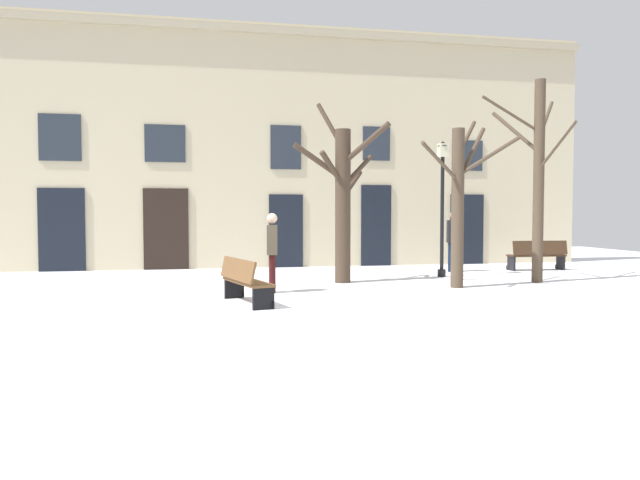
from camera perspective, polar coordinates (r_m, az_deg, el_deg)
ground_plane at (r=11.23m, az=1.63°, el=-6.41°), size 33.11×33.11×0.00m
building_facade at (r=19.46m, az=-3.93°, el=8.90°), size 20.69×0.60×7.69m
tree_right_of_center at (r=14.39m, az=13.06°, el=3.70°), size 2.47×1.84×4.05m
tree_foreground at (r=16.04m, az=19.97°, el=5.78°), size 2.53×2.50×5.05m
tree_center at (r=15.01m, az=2.17°, el=4.03°), size 2.26×1.84×4.53m
streetlamp at (r=16.67m, az=11.54°, el=4.31°), size 0.30×0.30×3.68m
bench_by_litter_bin at (r=19.34m, az=19.94°, el=-1.35°), size 1.79×0.54×0.91m
bench_far_corner at (r=11.68m, az=-7.15°, el=-3.85°), size 0.95×1.83×0.89m
person_strolling at (r=13.18m, az=-4.56°, el=-0.80°), size 0.27×0.41×1.75m
person_near_bench at (r=18.14m, az=12.57°, el=0.20°), size 0.41×0.28×1.79m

